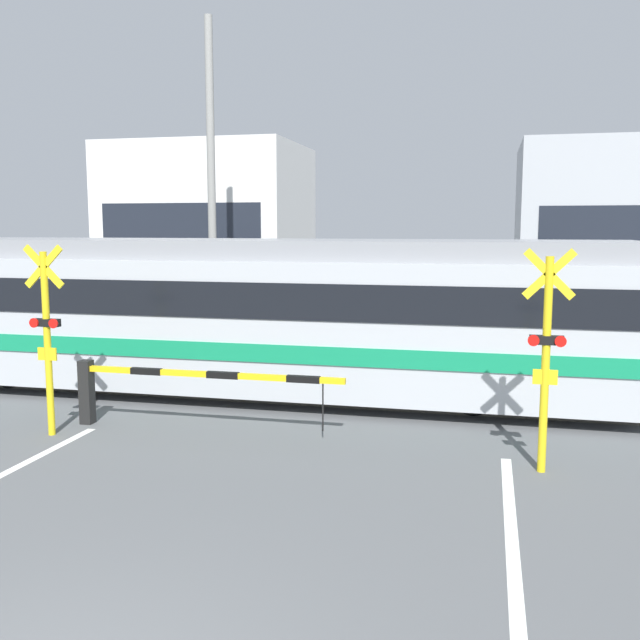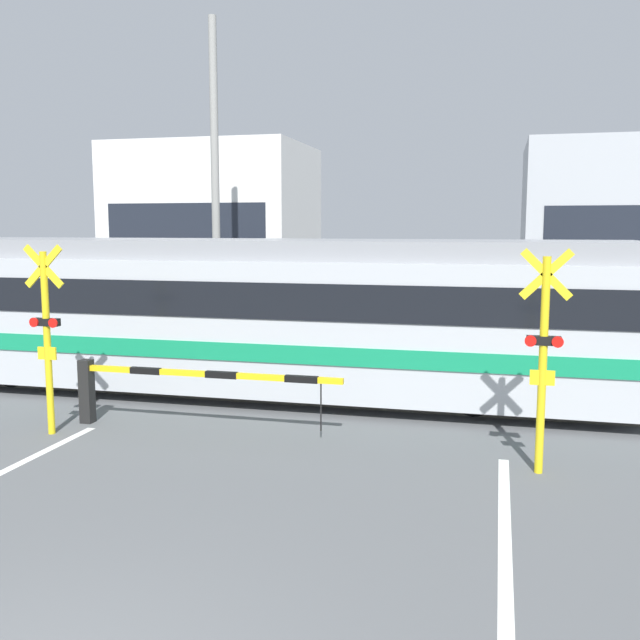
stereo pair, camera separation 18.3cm
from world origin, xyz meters
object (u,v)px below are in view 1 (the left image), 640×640
at_px(commuter_train, 235,311).
at_px(crossing_signal_right, 546,351).
at_px(crossing_signal_left, 47,332).
at_px(pedestrian, 420,318).
at_px(crossing_barrier_near, 156,383).
at_px(crossing_barrier_far, 454,340).

relative_size(commuter_train, crossing_signal_right, 5.00).
xyz_separation_m(crossing_signal_left, pedestrian, (5.04, 8.41, -0.69)).
bearing_deg(crossing_barrier_near, commuter_train, 82.28).
height_order(crossing_barrier_near, pedestrian, pedestrian).
relative_size(crossing_barrier_far, crossing_signal_left, 1.50).
distance_m(crossing_barrier_near, pedestrian, 8.47).
relative_size(commuter_train, crossing_barrier_near, 3.34).
bearing_deg(crossing_barrier_near, crossing_signal_right, -6.90).
xyz_separation_m(crossing_barrier_far, pedestrian, (-0.96, 2.07, 0.21)).
xyz_separation_m(crossing_barrier_near, crossing_signal_left, (-1.47, -0.73, 0.90)).
distance_m(crossing_signal_right, pedestrian, 8.78).
relative_size(crossing_barrier_far, pedestrian, 2.69).
distance_m(commuter_train, crossing_signal_right, 6.61).
bearing_deg(crossing_signal_right, crossing_barrier_far, 103.04).
bearing_deg(crossing_barrier_far, pedestrian, 114.97).
distance_m(commuter_train, crossing_signal_left, 3.92).
xyz_separation_m(commuter_train, crossing_signal_right, (5.63, -3.47, 0.03)).
distance_m(crossing_barrier_near, crossing_signal_left, 1.87).
distance_m(commuter_train, crossing_barrier_far, 5.13).
distance_m(commuter_train, crossing_barrier_near, 2.90).
height_order(crossing_barrier_near, crossing_signal_left, crossing_signal_left).
relative_size(commuter_train, pedestrian, 8.98).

